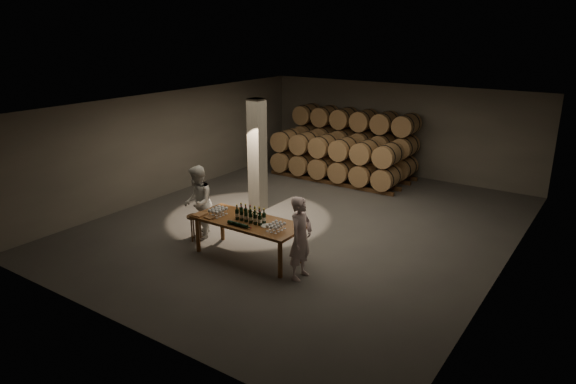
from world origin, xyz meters
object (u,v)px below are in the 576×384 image
Objects in this scene: bottle_cluster at (250,216)px; plate at (267,226)px; person_man at (301,238)px; person_woman at (198,202)px; tasting_table at (248,225)px; stool at (195,220)px; notebook_near at (209,217)px.

bottle_cluster is 0.49m from plate.
person_woman is at bearing 81.73° from person_man.
tasting_table is at bearing 81.93° from person_man.
stool is at bearing 85.03° from person_man.
person_woman is at bearing 153.27° from notebook_near.
person_woman is (-1.85, 0.23, -0.11)m from bottle_cluster.
notebook_near is 0.34× the size of stool.
bottle_cluster is at bearing -1.26° from stool.
bottle_cluster is 0.41× the size of person_man.
person_woman is (-0.05, 0.19, 0.40)m from stool.
bottle_cluster reaches higher than notebook_near.
stool is (-0.88, 0.40, -0.39)m from notebook_near.
notebook_near is (-0.83, -0.38, 0.12)m from tasting_table.
plate is (0.56, -0.04, 0.11)m from tasting_table.
tasting_table is 1.41× the size of person_woman.
tasting_table is 3.52× the size of bottle_cluster.
bottle_cluster reaches higher than plate.
stool is at bearing 178.38° from plate.
bottle_cluster is at bearing 177.05° from plate.
person_man is (1.53, -0.18, 0.10)m from tasting_table.
plate is at bearing 44.57° from person_woman.
tasting_table is 1.73m from stool.
plate is at bearing -4.40° from tasting_table.
plate is 2.34m from person_woman.
person_woman is at bearing 173.05° from tasting_table.
tasting_table is 1.45× the size of person_man.
notebook_near reaches higher than plate.
tasting_table is 1.54m from person_man.
person_woman is (-1.76, 0.22, 0.13)m from tasting_table.
person_man reaches higher than tasting_table.
bottle_cluster is at bearing -12.80° from tasting_table.
bottle_cluster is 2.72× the size of plate.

